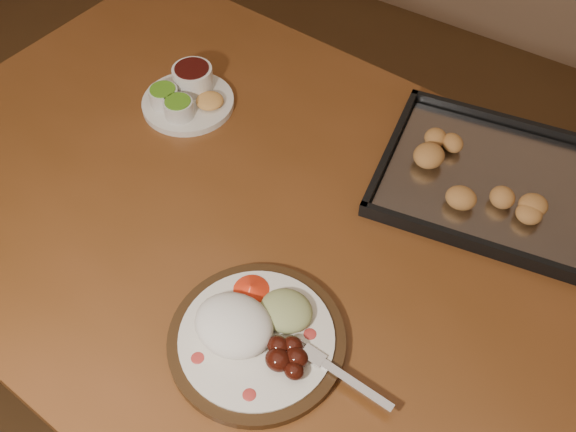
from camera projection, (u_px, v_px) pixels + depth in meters
The scene contains 4 objects.
dining_table at pixel (293, 267), 1.13m from camera, with size 1.57×1.01×0.75m.
dinner_plate at pixel (254, 333), 0.92m from camera, with size 0.34×0.26×0.06m.
condiment_saucer at pixel (187, 95), 1.23m from camera, with size 0.18×0.18×0.06m.
baking_tray at pixel (506, 183), 1.10m from camera, with size 0.47×0.38×0.04m.
Camera 1 is at (0.53, -0.29, 1.59)m, focal length 40.00 mm.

